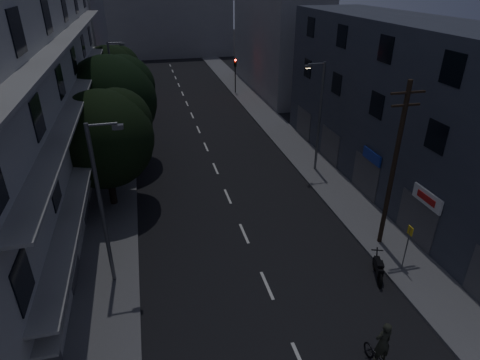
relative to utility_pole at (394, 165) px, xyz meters
name	(u,v)px	position (x,y,z in m)	size (l,w,h in m)	color
ground	(205,145)	(-7.12, 16.72, -4.87)	(160.00, 160.00, 0.00)	black
sidewalk_left	(117,152)	(-14.62, 16.72, -4.79)	(3.00, 90.00, 0.15)	#565659
sidewalk_right	(285,137)	(0.38, 16.72, -4.79)	(3.00, 90.00, 0.15)	#565659
lane_markings	(195,122)	(-7.12, 22.97, -4.86)	(0.15, 60.50, 0.01)	beige
building_left	(19,97)	(-19.09, 9.72, 2.13)	(7.00, 36.00, 14.00)	#ABAAA5
building_right	(413,112)	(4.88, 5.71, 0.63)	(6.19, 28.00, 11.00)	#2E323E
building_far_left	(75,24)	(-19.12, 39.72, 3.13)	(6.00, 20.00, 16.00)	slate
building_far_right	(276,37)	(4.88, 33.72, 1.63)	(6.00, 20.00, 13.00)	slate
building_far_end	(163,27)	(-7.12, 61.72, 0.13)	(24.00, 8.00, 10.00)	slate
tree_near	(104,135)	(-14.48, 7.99, -0.07)	(6.02, 6.02, 7.42)	black
tree_mid	(111,98)	(-14.25, 14.43, 0.45)	(6.72, 6.72, 8.27)	black
tree_far	(111,74)	(-14.81, 25.49, -0.14)	(5.91, 5.91, 7.31)	black
traffic_signal_far_right	(235,69)	(-0.63, 32.63, -1.77)	(0.28, 0.37, 4.10)	black
traffic_signal_far_left	(124,74)	(-13.80, 32.83, -1.77)	(0.28, 0.37, 4.10)	black
street_lamp_left_near	(103,200)	(-14.17, 0.27, -0.27)	(1.51, 0.25, 8.00)	#57595F
street_lamp_right	(319,113)	(0.13, 9.61, -0.27)	(1.51, 0.25, 8.00)	slate
street_lamp_left_far	(115,82)	(-14.38, 22.46, -0.27)	(1.51, 0.25, 8.00)	slate
utility_pole	(394,165)	(0.00, 0.00, 0.00)	(1.80, 0.24, 9.00)	black
bus_stop_sign	(408,240)	(-0.17, -2.38, -2.98)	(0.06, 0.35, 2.52)	#595B60
motorcycle	(378,268)	(-1.61, -2.48, -4.36)	(0.92, 1.93, 1.30)	black
cyclist	(380,354)	(-4.39, -7.19, -4.07)	(0.75, 1.90, 2.37)	black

